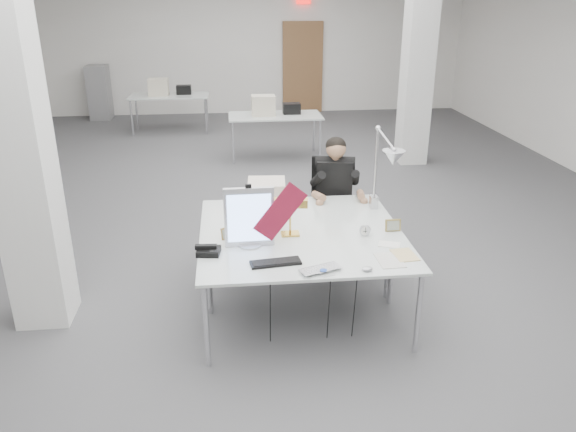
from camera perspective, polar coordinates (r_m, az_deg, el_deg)
name	(u,v)px	position (r m, az deg, el deg)	size (l,w,h in m)	color
room_shell	(281,87)	(6.86, -0.69, 13.01)	(10.04, 14.04, 3.24)	#49494B
desk_main	(308,255)	(4.62, 2.05, -3.96)	(1.80, 0.90, 0.03)	silver
desk_second	(295,214)	(5.44, 0.73, 0.17)	(1.80, 0.90, 0.03)	silver
bg_desk_a	(275,116)	(9.86, -1.33, 10.14)	(1.60, 0.80, 0.03)	silver
bg_desk_b	(169,96)	(12.05, -11.99, 11.85)	(1.60, 0.80, 0.03)	silver
filing_cabinet	(99,92)	(13.75, -18.61, 11.81)	(0.45, 0.55, 1.20)	gray
office_chair	(333,207)	(6.19, 4.62, 0.97)	(0.54, 0.54, 1.10)	black
seated_person	(335,178)	(6.03, 4.80, 3.89)	(0.42, 0.53, 0.80)	black
monitor	(249,217)	(4.67, -3.96, -0.12)	(0.42, 0.04, 0.52)	silver
pennant	(280,212)	(4.63, -0.77, 0.44)	(0.49, 0.01, 0.20)	maroon
keyboard	(276,263)	(4.44, -1.27, -4.76)	(0.40, 0.13, 0.02)	black
laptop	(323,272)	(4.30, 3.62, -5.71)	(0.33, 0.21, 0.03)	#A8A8AD
mouse	(367,269)	(4.37, 8.05, -5.36)	(0.09, 0.06, 0.03)	#B4B4B9
bankers_lamp	(290,218)	(4.90, 0.22, -0.18)	(0.29, 0.11, 0.32)	gold
desk_phone	(209,251)	(4.64, -8.06, -3.57)	(0.19, 0.17, 0.05)	black
picture_frame_left	(228,233)	(4.90, -6.11, -1.71)	(0.13, 0.01, 0.10)	tan
picture_frame_right	(393,225)	(5.10, 10.61, -0.93)	(0.14, 0.01, 0.11)	olive
desk_clock	(365,230)	(4.97, 7.83, -1.44)	(0.10, 0.10, 0.03)	silver
paper_stack_a	(390,260)	(4.57, 10.30, -4.45)	(0.20, 0.28, 0.01)	silver
paper_stack_b	(405,255)	(4.68, 11.76, -3.89)	(0.17, 0.24, 0.01)	#D9C082
paper_stack_c	(389,244)	(4.85, 10.25, -2.86)	(0.18, 0.13, 0.01)	white
beige_monitor	(267,197)	(5.37, -2.18, 1.90)	(0.35, 0.33, 0.33)	beige
architect_lamp	(383,175)	(5.28, 9.58, 4.18)	(0.23, 0.66, 0.85)	#B8B8BC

